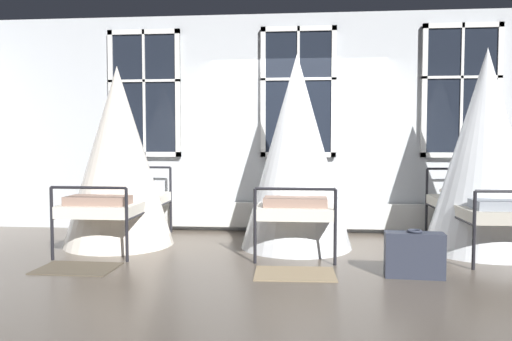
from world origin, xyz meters
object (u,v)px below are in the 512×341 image
(cot_first, at_px, (118,159))
(cot_second, at_px, (297,154))
(cot_third, at_px, (485,154))
(suitcase_dark, at_px, (414,255))

(cot_first, height_order, cot_second, cot_second)
(cot_third, bearing_deg, suitcase_dark, 137.92)
(cot_second, xyz_separation_m, cot_third, (2.24, -0.05, 0.01))
(cot_second, bearing_deg, cot_third, -90.96)
(cot_third, distance_m, suitcase_dark, 1.91)
(cot_second, distance_m, suitcase_dark, 1.99)
(suitcase_dark, bearing_deg, cot_third, 53.21)
(cot_first, bearing_deg, suitcase_dark, -109.67)
(cot_first, relative_size, suitcase_dark, 3.97)
(cot_second, bearing_deg, cot_first, 91.70)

